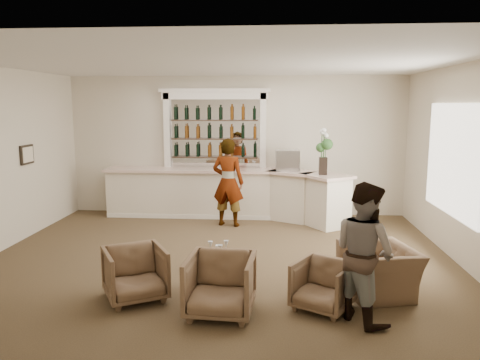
{
  "coord_description": "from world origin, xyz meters",
  "views": [
    {
      "loc": [
        0.92,
        -7.67,
        2.63
      ],
      "look_at": [
        0.29,
        0.9,
        1.24
      ],
      "focal_mm": 35.0,
      "sensor_mm": 36.0,
      "label": 1
    }
  ],
  "objects_px": {
    "armchair_center": "(220,285)",
    "espresso_machine": "(287,160)",
    "bar_counter": "(227,194)",
    "armchair_left": "(135,274)",
    "guest": "(364,252)",
    "armchair_right": "(323,286)",
    "flower_vase": "(323,149)",
    "armchair_far": "(379,270)",
    "sommelier": "(228,182)",
    "cocktail_table": "(219,273)"
  },
  "relations": [
    {
      "from": "guest",
      "to": "sommelier",
      "type": "bearing_deg",
      "value": -7.79
    },
    {
      "from": "cocktail_table",
      "to": "sommelier",
      "type": "bearing_deg",
      "value": 93.51
    },
    {
      "from": "armchair_right",
      "to": "armchair_far",
      "type": "bearing_deg",
      "value": 64.64
    },
    {
      "from": "armchair_left",
      "to": "armchair_far",
      "type": "bearing_deg",
      "value": -21.71
    },
    {
      "from": "guest",
      "to": "armchair_center",
      "type": "relative_size",
      "value": 2.03
    },
    {
      "from": "sommelier",
      "to": "flower_vase",
      "type": "bearing_deg",
      "value": -164.45
    },
    {
      "from": "sommelier",
      "to": "guest",
      "type": "distance_m",
      "value": 4.89
    },
    {
      "from": "cocktail_table",
      "to": "armchair_right",
      "type": "xyz_separation_m",
      "value": [
        1.42,
        -0.53,
        0.07
      ]
    },
    {
      "from": "armchair_left",
      "to": "flower_vase",
      "type": "relative_size",
      "value": 0.81
    },
    {
      "from": "sommelier",
      "to": "armchair_left",
      "type": "relative_size",
      "value": 2.41
    },
    {
      "from": "sommelier",
      "to": "armchair_right",
      "type": "bearing_deg",
      "value": 124.44
    },
    {
      "from": "cocktail_table",
      "to": "sommelier",
      "type": "relative_size",
      "value": 0.34
    },
    {
      "from": "armchair_left",
      "to": "cocktail_table",
      "type": "bearing_deg",
      "value": -9.51
    },
    {
      "from": "guest",
      "to": "armchair_right",
      "type": "relative_size",
      "value": 2.46
    },
    {
      "from": "cocktail_table",
      "to": "guest",
      "type": "relative_size",
      "value": 0.38
    },
    {
      "from": "armchair_right",
      "to": "armchair_left",
      "type": "bearing_deg",
      "value": -153.39
    },
    {
      "from": "armchair_left",
      "to": "armchair_right",
      "type": "xyz_separation_m",
      "value": [
        2.51,
        -0.13,
        -0.04
      ]
    },
    {
      "from": "sommelier",
      "to": "armchair_left",
      "type": "distance_m",
      "value": 4.16
    },
    {
      "from": "armchair_left",
      "to": "armchair_far",
      "type": "distance_m",
      "value": 3.38
    },
    {
      "from": "guest",
      "to": "flower_vase",
      "type": "xyz_separation_m",
      "value": [
        -0.06,
        4.51,
        0.83
      ]
    },
    {
      "from": "guest",
      "to": "armchair_center",
      "type": "height_order",
      "value": "guest"
    },
    {
      "from": "cocktail_table",
      "to": "armchair_left",
      "type": "height_order",
      "value": "armchair_left"
    },
    {
      "from": "armchair_far",
      "to": "espresso_machine",
      "type": "xyz_separation_m",
      "value": [
        -1.18,
        4.28,
        1.04
      ]
    },
    {
      "from": "bar_counter",
      "to": "guest",
      "type": "xyz_separation_m",
      "value": [
        2.18,
        -5.13,
        0.29
      ]
    },
    {
      "from": "armchair_left",
      "to": "armchair_right",
      "type": "height_order",
      "value": "armchair_left"
    },
    {
      "from": "armchair_center",
      "to": "armchair_right",
      "type": "relative_size",
      "value": 1.21
    },
    {
      "from": "espresso_machine",
      "to": "flower_vase",
      "type": "bearing_deg",
      "value": -42.7
    },
    {
      "from": "armchair_far",
      "to": "bar_counter",
      "type": "bearing_deg",
      "value": -163.21
    },
    {
      "from": "armchair_left",
      "to": "armchair_far",
      "type": "relative_size",
      "value": 0.77
    },
    {
      "from": "armchair_center",
      "to": "espresso_machine",
      "type": "height_order",
      "value": "espresso_machine"
    },
    {
      "from": "guest",
      "to": "espresso_machine",
      "type": "xyz_separation_m",
      "value": [
        -0.8,
        5.13,
        0.51
      ]
    },
    {
      "from": "armchair_right",
      "to": "armchair_center",
      "type": "bearing_deg",
      "value": -139.78
    },
    {
      "from": "bar_counter",
      "to": "armchair_left",
      "type": "bearing_deg",
      "value": -99.34
    },
    {
      "from": "armchair_center",
      "to": "armchair_left",
      "type": "bearing_deg",
      "value": 166.69
    },
    {
      "from": "cocktail_table",
      "to": "armchair_center",
      "type": "relative_size",
      "value": 0.77
    },
    {
      "from": "guest",
      "to": "armchair_right",
      "type": "distance_m",
      "value": 0.75
    },
    {
      "from": "cocktail_table",
      "to": "guest",
      "type": "xyz_separation_m",
      "value": [
        1.87,
        -0.79,
        0.61
      ]
    },
    {
      "from": "cocktail_table",
      "to": "armchair_left",
      "type": "bearing_deg",
      "value": -160.08
    },
    {
      "from": "flower_vase",
      "to": "sommelier",
      "type": "bearing_deg",
      "value": -177.35
    },
    {
      "from": "bar_counter",
      "to": "armchair_left",
      "type": "distance_m",
      "value": 4.81
    },
    {
      "from": "cocktail_table",
      "to": "sommelier",
      "type": "xyz_separation_m",
      "value": [
        -0.22,
        3.63,
        0.71
      ]
    },
    {
      "from": "flower_vase",
      "to": "armchair_far",
      "type": "bearing_deg",
      "value": -83.18
    },
    {
      "from": "guest",
      "to": "armchair_right",
      "type": "xyz_separation_m",
      "value": [
        -0.45,
        0.26,
        -0.54
      ]
    },
    {
      "from": "armchair_center",
      "to": "armchair_far",
      "type": "height_order",
      "value": "armchair_center"
    },
    {
      "from": "armchair_left",
      "to": "espresso_machine",
      "type": "bearing_deg",
      "value": 36.03
    },
    {
      "from": "armchair_left",
      "to": "flower_vase",
      "type": "bearing_deg",
      "value": 25.34
    },
    {
      "from": "armchair_left",
      "to": "espresso_machine",
      "type": "xyz_separation_m",
      "value": [
        2.16,
        4.74,
        1.01
      ]
    },
    {
      "from": "flower_vase",
      "to": "armchair_left",
      "type": "bearing_deg",
      "value": -125.22
    },
    {
      "from": "armchair_left",
      "to": "armchair_far",
      "type": "xyz_separation_m",
      "value": [
        3.35,
        0.45,
        -0.03
      ]
    },
    {
      "from": "armchair_left",
      "to": "sommelier",
      "type": "bearing_deg",
      "value": 48.39
    }
  ]
}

